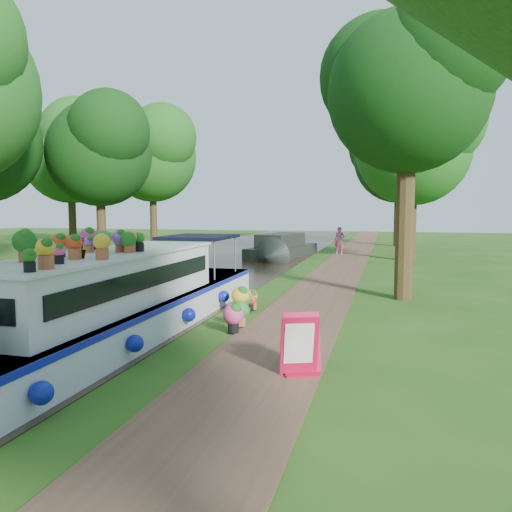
# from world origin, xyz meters

# --- Properties ---
(ground) EXTENTS (100.00, 100.00, 0.00)m
(ground) POSITION_xyz_m (0.00, 0.00, 0.00)
(ground) COLOR #224812
(ground) RESTS_ON ground
(canal_water) EXTENTS (10.00, 100.00, 0.02)m
(canal_water) POSITION_xyz_m (-6.00, 0.00, 0.01)
(canal_water) COLOR black
(canal_water) RESTS_ON ground
(towpath) EXTENTS (2.20, 100.00, 0.03)m
(towpath) POSITION_xyz_m (1.20, 0.00, 0.01)
(towpath) COLOR #523626
(towpath) RESTS_ON ground
(plant_boat) EXTENTS (2.29, 13.52, 2.24)m
(plant_boat) POSITION_xyz_m (-2.25, -3.80, 0.85)
(plant_boat) COLOR silver
(plant_boat) RESTS_ON canal_water
(tree_near_overhang) EXTENTS (5.52, 5.28, 8.99)m
(tree_near_overhang) POSITION_xyz_m (3.79, 3.06, 6.60)
(tree_near_overhang) COLOR #322410
(tree_near_overhang) RESTS_ON ground
(tree_near_mid) EXTENTS (6.90, 6.60, 9.40)m
(tree_near_mid) POSITION_xyz_m (4.48, 15.08, 6.44)
(tree_near_mid) COLOR #322410
(tree_near_mid) RESTS_ON ground
(tree_near_far) EXTENTS (7.59, 7.26, 10.30)m
(tree_near_far) POSITION_xyz_m (3.98, 26.09, 7.05)
(tree_near_far) COLOR #322410
(tree_near_far) RESTS_ON ground
(tree_far_c) EXTENTS (7.13, 6.82, 9.59)m
(tree_far_c) POSITION_xyz_m (-13.52, 14.08, 6.52)
(tree_far_c) COLOR #322410
(tree_far_c) RESTS_ON ground
(tree_far_d) EXTENTS (8.05, 7.70, 10.85)m
(tree_far_d) POSITION_xyz_m (-15.02, 24.10, 7.40)
(tree_far_d) COLOR #322410
(tree_far_d) RESTS_ON ground
(tree_far_h) EXTENTS (7.82, 7.48, 10.49)m
(tree_far_h) POSITION_xyz_m (-19.02, 19.09, 7.14)
(tree_far_h) COLOR #322410
(tree_far_h) RESTS_ON ground
(second_boat) EXTENTS (3.19, 7.37, 1.37)m
(second_boat) POSITION_xyz_m (-2.54, 14.81, 0.56)
(second_boat) COLOR black
(second_boat) RESTS_ON canal_water
(sandwich_board) EXTENTS (0.68, 0.71, 1.00)m
(sandwich_board) POSITION_xyz_m (1.95, -4.83, 0.48)
(sandwich_board) COLOR #B80D32
(sandwich_board) RESTS_ON towpath
(pedestrian_pink) EXTENTS (0.64, 0.45, 1.68)m
(pedestrian_pink) POSITION_xyz_m (0.50, 17.52, 0.87)
(pedestrian_pink) COLOR #D0557B
(pedestrian_pink) RESTS_ON towpath
(verge_plant) EXTENTS (0.45, 0.43, 0.41)m
(verge_plant) POSITION_xyz_m (-0.25, -0.37, 0.20)
(verge_plant) COLOR #386E21
(verge_plant) RESTS_ON ground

